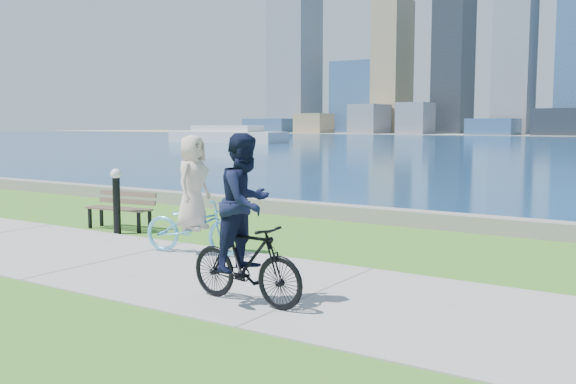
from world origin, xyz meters
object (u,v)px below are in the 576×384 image
object	(u,v)px
bollard_lamp	(116,197)
cyclist_man	(246,233)
cyclist_woman	(193,210)
park_bench	(122,206)

from	to	relation	value
bollard_lamp	cyclist_man	size ratio (longest dim) A/B	0.63
bollard_lamp	cyclist_woman	distance (m)	2.86
bollard_lamp	cyclist_woman	xyz separation A→B (m)	(2.77, -0.73, 0.01)
cyclist_man	bollard_lamp	bearing A→B (deg)	65.84
cyclist_woman	cyclist_man	size ratio (longest dim) A/B	0.96
park_bench	bollard_lamp	xyz separation A→B (m)	(0.40, -0.50, 0.29)
bollard_lamp	cyclist_woman	bearing A→B (deg)	-14.80
cyclist_man	cyclist_woman	bearing A→B (deg)	55.60
park_bench	cyclist_woman	xyz separation A→B (m)	(3.17, -1.23, 0.30)
bollard_lamp	cyclist_man	world-z (taller)	cyclist_man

